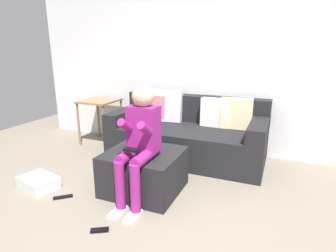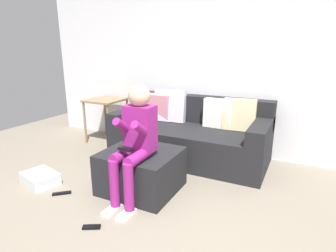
% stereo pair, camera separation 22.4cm
% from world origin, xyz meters
% --- Properties ---
extents(ground_plane, '(7.96, 7.96, 0.00)m').
position_xyz_m(ground_plane, '(0.00, 0.00, 0.00)').
color(ground_plane, slate).
extents(wall_back, '(6.12, 0.10, 2.42)m').
position_xyz_m(wall_back, '(0.00, 2.37, 1.21)').
color(wall_back, silver).
rests_on(wall_back, ground_plane).
extents(couch_sectional, '(2.13, 0.97, 0.94)m').
position_xyz_m(couch_sectional, '(-0.25, 1.90, 0.34)').
color(couch_sectional, black).
rests_on(couch_sectional, ground_plane).
extents(ottoman, '(0.78, 0.72, 0.45)m').
position_xyz_m(ottoman, '(-0.38, 0.76, 0.23)').
color(ottoman, black).
rests_on(ottoman, ground_plane).
extents(person_seated, '(0.30, 0.63, 1.18)m').
position_xyz_m(person_seated, '(-0.32, 0.58, 0.68)').
color(person_seated, '#8C1E72').
rests_on(person_seated, ground_plane).
extents(storage_bin, '(0.47, 0.39, 0.13)m').
position_xyz_m(storage_bin, '(-1.49, 0.34, 0.07)').
color(storage_bin, silver).
rests_on(storage_bin, ground_plane).
extents(side_table, '(0.54, 0.58, 0.72)m').
position_xyz_m(side_table, '(-1.79, 1.96, 0.60)').
color(side_table, olive).
rests_on(side_table, ground_plane).
extents(remote_near_ottoman, '(0.16, 0.12, 0.02)m').
position_xyz_m(remote_near_ottoman, '(-0.40, -0.03, 0.01)').
color(remote_near_ottoman, black).
rests_on(remote_near_ottoman, ground_plane).
extents(remote_by_storage_bin, '(0.17, 0.16, 0.02)m').
position_xyz_m(remote_by_storage_bin, '(-1.09, 0.28, 0.01)').
color(remote_by_storage_bin, black).
rests_on(remote_by_storage_bin, ground_plane).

